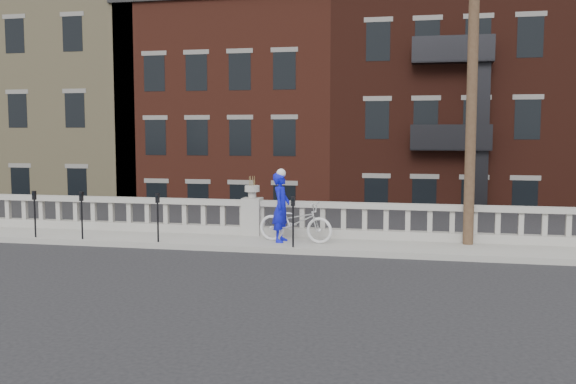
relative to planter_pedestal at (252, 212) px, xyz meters
name	(u,v)px	position (x,y,z in m)	size (l,w,h in m)	color
ground	(209,267)	(0.00, -3.95, -0.83)	(120.00, 120.00, 0.00)	black
sidewalk	(244,242)	(0.00, -0.95, -0.76)	(32.00, 2.20, 0.15)	#9A968E
balustrade	(252,218)	(0.00, 0.00, -0.19)	(28.00, 0.34, 1.03)	#9A968E
planter_pedestal	(252,212)	(0.00, 0.00, 0.00)	(0.55, 0.55, 1.76)	#9A968E
lower_level	(348,142)	(0.56, 19.09, 1.80)	(80.00, 44.00, 20.80)	#605E59
utility_pole	(473,55)	(6.20, -0.35, 4.41)	(1.60, 0.28, 10.00)	#422D1E
parking_meter_a	(35,208)	(-6.05, -1.80, 0.17)	(0.10, 0.09, 1.36)	black
parking_meter_b	(82,210)	(-4.55, -1.80, 0.17)	(0.10, 0.09, 1.36)	black
parking_meter_c	(158,212)	(-2.23, -1.80, 0.17)	(0.10, 0.09, 1.36)	black
parking_meter_d	(293,216)	(1.61, -1.80, 0.17)	(0.10, 0.09, 1.36)	black
bicycle	(296,222)	(1.51, -0.96, -0.12)	(0.74, 2.13, 1.12)	silver
cyclist	(281,207)	(1.12, -1.03, 0.29)	(0.71, 0.46, 1.94)	#0D11C4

